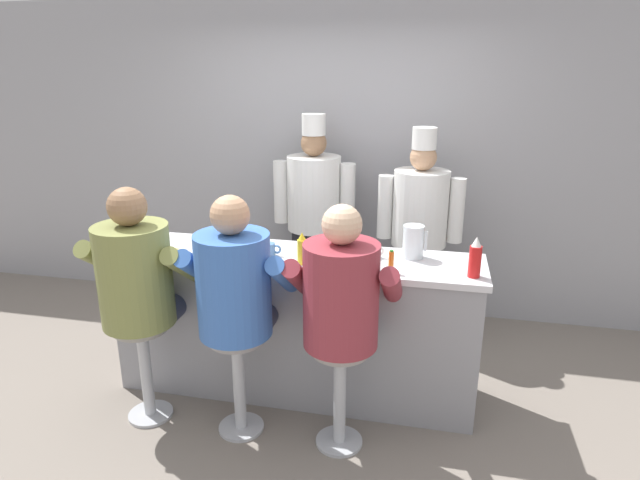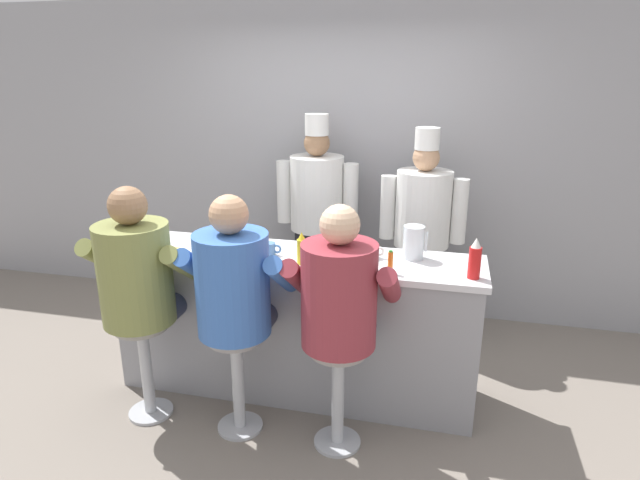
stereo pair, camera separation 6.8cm
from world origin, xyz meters
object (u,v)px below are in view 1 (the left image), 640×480
Objects in this scene: mustard_bottle_yellow at (302,249)px; coffee_mug_white at (371,251)px; ketchup_bottle_red at (475,258)px; diner_seated_olive at (139,279)px; coffee_mug_blue at (270,249)px; diner_seated_blue at (236,289)px; cereal_bowl at (207,245)px; cook_in_whites_near at (314,211)px; diner_seated_maroon at (342,300)px; cook_in_whites_far at (419,226)px; breakfast_plate at (173,253)px; hot_sauce_bottle_orange at (391,262)px; water_pitcher_clear at (413,242)px.

coffee_mug_white is (0.39, 0.21, -0.05)m from mustard_bottle_yellow.
ketchup_bottle_red is 0.16× the size of diner_seated_olive.
coffee_mug_blue is 0.08× the size of diner_seated_blue.
cereal_bowl is 1.23m from cook_in_whites_near.
mustard_bottle_yellow is at bearing 133.79° from diner_seated_maroon.
cook_in_whites_far is (1.35, 1.00, -0.07)m from cereal_bowl.
cook_in_whites_near is 0.89m from cook_in_whites_far.
breakfast_plate is 1.19m from diner_seated_maroon.
diner_seated_maroon is (0.31, -0.32, -0.17)m from mustard_bottle_yellow.
mustard_bottle_yellow is (-1.01, -0.01, -0.02)m from ketchup_bottle_red.
cereal_bowl is 0.10× the size of diner_seated_blue.
water_pitcher_clear reaches higher than hot_sauce_bottle_orange.
ketchup_bottle_red is 1.26m from coffee_mug_blue.
coffee_mug_white is (1.24, 0.24, 0.03)m from breakfast_plate.
ketchup_bottle_red is 1.76× the size of coffee_mug_white.
diner_seated_olive is 1.23m from diner_seated_maroon.
water_pitcher_clear is at bearing 5.37° from cereal_bowl.
diner_seated_maroon is at bearing -0.08° from diner_seated_olive.
cook_in_whites_far reaches higher than diner_seated_maroon.
hot_sauce_bottle_orange reaches higher than coffee_mug_white.
mustard_bottle_yellow is 0.99m from diner_seated_olive.
cereal_bowl is at bearing 44.14° from breakfast_plate.
mustard_bottle_yellow is 0.12× the size of cook_in_whites_far.
cereal_bowl is 1.08m from coffee_mug_white.
breakfast_plate is 1.44m from cook_in_whites_near.
coffee_mug_white is 0.55m from diner_seated_maroon.
diner_seated_olive is (-1.58, -0.58, -0.16)m from water_pitcher_clear.
diner_seated_blue is at bearing -99.25° from coffee_mug_blue.
breakfast_plate is at bearing -179.07° from ketchup_bottle_red.
hot_sauce_bottle_orange is 1.17m from cook_in_whites_far.
breakfast_plate is (-1.39, 0.01, -0.05)m from hot_sauce_bottle_orange.
cook_in_whites_far reaches higher than breakfast_plate.
cereal_bowl is 0.09× the size of cook_in_whites_far.
water_pitcher_clear is at bearing 144.85° from ketchup_bottle_red.
diner_seated_olive is at bearing -105.06° from breakfast_plate.
diner_seated_blue is at bearing -143.02° from coffee_mug_white.
cereal_bowl is 0.44m from coffee_mug_blue.
diner_seated_blue is at bearing -134.20° from mustard_bottle_yellow.
water_pitcher_clear is at bearing -49.14° from cook_in_whites_near.
cook_in_whites_near reaches higher than diner_seated_olive.
hot_sauce_bottle_orange is 0.95× the size of cereal_bowl.
diner_seated_olive is 0.84× the size of cook_in_whites_near.
diner_seated_maroon is at bearing -37.83° from coffee_mug_blue.
breakfast_plate is at bearing 165.65° from diner_seated_maroon.
mustard_bottle_yellow is at bearing -158.33° from water_pitcher_clear.
cook_in_whites_near reaches higher than ketchup_bottle_red.
cook_in_whites_near reaches higher than breakfast_plate.
ketchup_bottle_red is 1.77m from cook_in_whites_near.
coffee_mug_white is (-0.62, 0.21, -0.07)m from ketchup_bottle_red.
diner_seated_blue is 0.87× the size of cook_in_whites_far.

